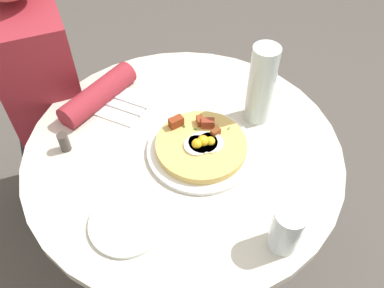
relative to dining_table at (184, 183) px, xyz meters
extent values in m
plane|color=#4C4742|center=(0.00, 0.00, -0.54)|extent=(6.00, 6.00, 0.00)
cylinder|color=beige|center=(0.00, 0.00, 0.15)|extent=(0.85, 0.85, 0.03)
cylinder|color=#333338|center=(0.00, 0.00, -0.20)|extent=(0.10, 0.10, 0.67)
cylinder|color=#333338|center=(0.00, 0.00, -0.52)|extent=(0.38, 0.38, 0.02)
cube|color=#2D2D33|center=(-0.49, -0.32, -0.31)|extent=(0.32, 0.28, 0.45)
cube|color=maroon|center=(-0.49, -0.32, 0.15)|extent=(0.38, 0.22, 0.48)
cylinder|color=maroon|center=(-0.26, -0.17, 0.19)|extent=(0.20, 0.26, 0.07)
cylinder|color=white|center=(0.03, 0.04, 0.17)|extent=(0.29, 0.29, 0.01)
cylinder|color=tan|center=(0.03, 0.04, 0.19)|extent=(0.24, 0.24, 0.02)
cylinder|color=white|center=(0.04, 0.02, 0.20)|extent=(0.07, 0.07, 0.01)
sphere|color=yellow|center=(0.04, 0.02, 0.21)|extent=(0.03, 0.03, 0.03)
cylinder|color=white|center=(0.04, 0.06, 0.20)|extent=(0.07, 0.07, 0.01)
sphere|color=yellow|center=(0.04, 0.06, 0.21)|extent=(0.03, 0.03, 0.03)
cylinder|color=white|center=(0.04, 0.04, 0.20)|extent=(0.08, 0.08, 0.01)
sphere|color=yellow|center=(0.04, 0.04, 0.21)|extent=(0.03, 0.03, 0.03)
cube|color=brown|center=(0.02, 0.08, 0.21)|extent=(0.02, 0.03, 0.02)
cube|color=maroon|center=(-0.03, 0.06, 0.21)|extent=(0.03, 0.02, 0.02)
cube|color=maroon|center=(-0.02, 0.08, 0.21)|extent=(0.03, 0.04, 0.03)
cube|color=maroon|center=(-0.05, 0.00, 0.21)|extent=(0.03, 0.04, 0.03)
cube|color=#387F2D|center=(-0.02, 0.04, 0.20)|extent=(0.01, 0.01, 0.00)
cube|color=#387F2D|center=(0.01, 0.13, 0.20)|extent=(0.01, 0.01, 0.00)
cube|color=#387F2D|center=(-0.04, 0.02, 0.20)|extent=(0.01, 0.00, 0.00)
cylinder|color=silver|center=(0.17, -0.20, 0.17)|extent=(0.18, 0.18, 0.01)
cube|color=white|center=(-0.23, -0.12, 0.17)|extent=(0.22, 0.22, 0.00)
cube|color=silver|center=(-0.22, -0.13, 0.17)|extent=(0.14, 0.13, 0.00)
cube|color=silver|center=(-0.24, -0.11, 0.17)|extent=(0.14, 0.13, 0.00)
cylinder|color=silver|center=(0.35, 0.10, 0.22)|extent=(0.07, 0.07, 0.12)
cylinder|color=silver|center=(-0.03, 0.24, 0.28)|extent=(0.07, 0.07, 0.23)
cylinder|color=white|center=(-0.12, 0.33, 0.19)|extent=(0.03, 0.03, 0.06)
cylinder|color=#3F3833|center=(-0.11, -0.29, 0.19)|extent=(0.03, 0.03, 0.05)
camera|label=1|loc=(0.66, -0.24, 0.97)|focal=37.13mm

